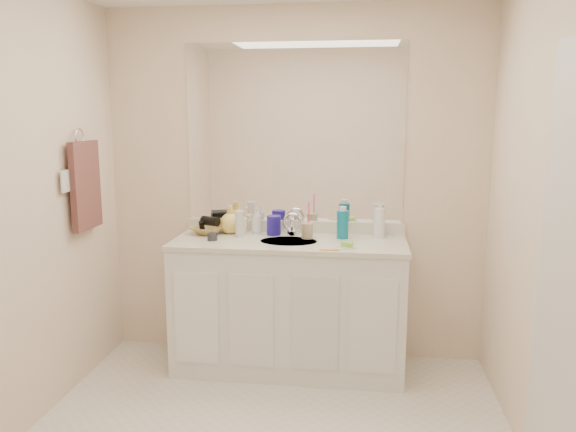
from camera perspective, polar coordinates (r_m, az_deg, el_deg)
The scene contains 29 objects.
wall_back at distance 3.87m, azimuth 0.64°, elevation 3.04°, with size 2.60×0.02×2.40m, color beige.
wall_front at distance 1.38m, azimuth -12.75°, elevation -10.71°, with size 2.60×0.02×2.40m, color beige.
wall_left at distance 3.10m, azimuth -27.17°, elevation 0.09°, with size 0.02×2.60×2.40m, color beige.
wall_right at distance 2.69m, azimuth 25.57°, elevation -1.21°, with size 0.02×2.60×2.40m, color beige.
vanity_cabinet at distance 3.78m, azimuth 0.10°, elevation -9.22°, with size 1.50×0.55×0.85m, color white.
countertop at distance 3.66m, azimuth 0.10°, elevation -2.71°, with size 1.52×0.57×0.03m, color beige.
backsplash at distance 3.90m, azimuth 0.60°, elevation -1.07°, with size 1.52×0.03×0.08m, color silver.
sink_basin at distance 3.64m, azimuth 0.06°, elevation -2.74°, with size 0.37×0.37×0.02m, color beige.
faucet at distance 3.80m, azimuth 0.42°, elevation -1.14°, with size 0.02×0.02×0.11m, color silver.
mirror at distance 3.83m, azimuth 0.64°, elevation 8.38°, with size 1.48×0.01×1.20m, color white.
blue_mug at distance 3.80m, azimuth -1.46°, elevation -0.96°, with size 0.10×0.10×0.13m, color #1F148D.
tan_cup at distance 3.70m, azimuth 1.98°, elevation -1.51°, with size 0.07×0.07×0.10m, color tan.
toothbrush at distance 3.68m, azimuth 2.14°, elevation -0.01°, with size 0.01×0.01×0.19m, color #FD4282.
mouthwash_bottle at distance 3.71m, azimuth 5.57°, elevation -0.87°, with size 0.08×0.08×0.18m, color #0B6F8C.
clear_pump_bottle at distance 3.78m, azimuth 9.28°, elevation -0.69°, with size 0.07×0.07×0.19m, color white.
soap_dish at distance 3.46m, azimuth 6.03°, elevation -3.18°, with size 0.09×0.07×0.01m, color white.
green_soap at distance 3.46m, azimuth 6.03°, elevation -2.87°, with size 0.07×0.05×0.02m, color #88CE32.
orange_comb at distance 3.40m, azimuth 4.21°, elevation -3.45°, with size 0.12×0.02×0.00m, color orange.
dark_jar at distance 3.68m, azimuth -7.68°, elevation -2.11°, with size 0.07×0.07×0.05m, color #27282C.
extra_white_bottle at distance 3.76m, azimuth -4.95°, elevation -0.80°, with size 0.05×0.05×0.18m, color silver.
soap_bottle_white at distance 3.86m, azimuth -3.19°, elevation -0.48°, with size 0.07×0.07×0.18m, color silver.
soap_bottle_cream at distance 3.88m, azimuth -4.72°, elevation -0.60°, with size 0.07×0.07×0.15m, color #F7E9C9.
soap_bottle_yellow at distance 3.88m, azimuth -5.88°, elevation -0.34°, with size 0.15×0.15×0.19m, color #F3D15E.
wicker_basket at distance 3.88m, azimuth -8.16°, elevation -1.43°, with size 0.21×0.21×0.05m, color olive.
hair_dryer at distance 3.86m, azimuth -7.90°, elevation -0.52°, with size 0.06×0.06×0.13m, color black.
towel_ring at distance 3.71m, azimuth -20.43°, elevation 7.52°, with size 0.11×0.11×0.01m, color silver.
hand_towel at distance 3.73m, azimuth -19.87°, elevation 2.93°, with size 0.04×0.32×0.55m, color #422523.
switch_plate at distance 3.56m, azimuth -21.70°, elevation 3.30°, with size 0.01×0.09×0.13m, color silver.
door at distance 2.46m, azimuth 27.07°, elevation -7.17°, with size 0.02×0.82×2.00m, color silver.
Camera 1 is at (0.46, -2.51, 1.69)m, focal length 35.00 mm.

